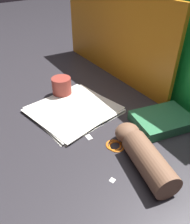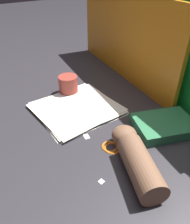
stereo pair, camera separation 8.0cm
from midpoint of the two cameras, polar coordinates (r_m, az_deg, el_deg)
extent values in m
plane|color=#2D2B30|center=(0.82, -4.48, -4.60)|extent=(6.00, 6.00, 0.00)
cube|color=orange|center=(1.17, 2.24, 19.34)|extent=(0.83, 0.16, 0.41)
cube|color=green|center=(0.97, 16.42, 15.79)|extent=(0.71, 0.17, 0.44)
cube|color=white|center=(0.92, -7.86, 0.35)|extent=(0.30, 0.32, 0.00)
cube|color=white|center=(0.92, -8.07, 0.49)|extent=(0.31, 0.33, 0.00)
cube|color=white|center=(0.92, -8.05, 0.74)|extent=(0.30, 0.32, 0.00)
cube|color=white|center=(0.91, -8.23, 0.75)|extent=(0.32, 0.33, 0.00)
cube|color=#2D7247|center=(0.86, 14.66, -2.14)|extent=(0.22, 0.26, 0.04)
sphere|color=silver|center=(0.77, 3.58, -7.46)|extent=(0.01, 0.01, 0.01)
cylinder|color=silver|center=(0.80, 5.08, -5.32)|extent=(0.04, 0.10, 0.01)
torus|color=orange|center=(0.74, 2.55, -8.93)|extent=(0.07, 0.07, 0.01)
cylinder|color=silver|center=(0.79, 6.12, -5.80)|extent=(0.01, 0.10, 0.01)
torus|color=orange|center=(0.75, 1.85, -8.57)|extent=(0.06, 0.06, 0.01)
cylinder|color=brown|center=(0.65, 10.42, -12.98)|extent=(0.21, 0.15, 0.08)
ellipsoid|color=brown|center=(0.74, 5.42, -5.51)|extent=(0.11, 0.11, 0.06)
cube|color=white|center=(0.78, -4.56, -6.66)|extent=(0.03, 0.02, 0.00)
cube|color=white|center=(0.65, 0.90, -17.55)|extent=(0.02, 0.02, 0.00)
cylinder|color=#99382D|center=(1.02, -10.94, 6.40)|extent=(0.09, 0.09, 0.09)
camera|label=1|loc=(0.04, -92.86, -2.01)|focal=35.00mm
camera|label=2|loc=(0.04, 87.14, 2.01)|focal=35.00mm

